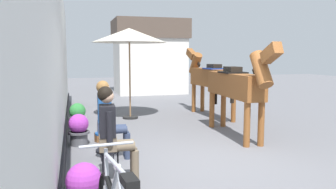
{
  "coord_description": "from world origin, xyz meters",
  "views": [
    {
      "loc": [
        -2.2,
        -5.22,
        1.82
      ],
      "look_at": [
        -0.4,
        1.2,
        1.05
      ],
      "focal_mm": 36.36,
      "sensor_mm": 36.0,
      "label": 1
    }
  ],
  "objects_px": {
    "seated_visitor_near": "(112,129)",
    "seated_visitor_far": "(108,116)",
    "satchel_bag": "(102,137)",
    "flower_planter_farthest": "(78,115)",
    "saddled_horse_near": "(237,85)",
    "saddled_horse_far": "(210,78)",
    "flower_planter_inner_far": "(79,129)",
    "cafe_parasol": "(129,36)"
  },
  "relations": [
    {
      "from": "flower_planter_farthest",
      "to": "seated_visitor_near",
      "type": "bearing_deg",
      "value": -83.62
    },
    {
      "from": "saddled_horse_near",
      "to": "satchel_bag",
      "type": "xyz_separation_m",
      "value": [
        -2.94,
        0.39,
        -1.06
      ]
    },
    {
      "from": "saddled_horse_far",
      "to": "flower_planter_farthest",
      "type": "bearing_deg",
      "value": -168.71
    },
    {
      "from": "seated_visitor_far",
      "to": "flower_planter_farthest",
      "type": "relative_size",
      "value": 2.17
    },
    {
      "from": "flower_planter_inner_far",
      "to": "satchel_bag",
      "type": "distance_m",
      "value": 0.55
    },
    {
      "from": "saddled_horse_far",
      "to": "satchel_bag",
      "type": "height_order",
      "value": "saddled_horse_far"
    },
    {
      "from": "seated_visitor_near",
      "to": "cafe_parasol",
      "type": "distance_m",
      "value": 5.21
    },
    {
      "from": "flower_planter_inner_far",
      "to": "seated_visitor_far",
      "type": "bearing_deg",
      "value": -66.14
    },
    {
      "from": "saddled_horse_far",
      "to": "flower_planter_farthest",
      "type": "xyz_separation_m",
      "value": [
        -3.87,
        -0.77,
        -0.82
      ]
    },
    {
      "from": "cafe_parasol",
      "to": "flower_planter_farthest",
      "type": "bearing_deg",
      "value": -145.93
    },
    {
      "from": "seated_visitor_far",
      "to": "saddled_horse_near",
      "type": "relative_size",
      "value": 0.46
    },
    {
      "from": "seated_visitor_near",
      "to": "saddled_horse_far",
      "type": "height_order",
      "value": "saddled_horse_far"
    },
    {
      "from": "seated_visitor_near",
      "to": "satchel_bag",
      "type": "xyz_separation_m",
      "value": [
        0.04,
        2.4,
        -0.68
      ]
    },
    {
      "from": "seated_visitor_far",
      "to": "saddled_horse_near",
      "type": "height_order",
      "value": "saddled_horse_near"
    },
    {
      "from": "saddled_horse_far",
      "to": "satchel_bag",
      "type": "distance_m",
      "value": 4.2
    },
    {
      "from": "cafe_parasol",
      "to": "flower_planter_inner_far",
      "type": "bearing_deg",
      "value": -119.47
    },
    {
      "from": "saddled_horse_far",
      "to": "cafe_parasol",
      "type": "height_order",
      "value": "cafe_parasol"
    },
    {
      "from": "saddled_horse_far",
      "to": "seated_visitor_near",
      "type": "bearing_deg",
      "value": -126.68
    },
    {
      "from": "seated_visitor_near",
      "to": "flower_planter_inner_far",
      "type": "distance_m",
      "value": 2.3
    },
    {
      "from": "saddled_horse_far",
      "to": "flower_planter_inner_far",
      "type": "bearing_deg",
      "value": -148.19
    },
    {
      "from": "flower_planter_inner_far",
      "to": "seated_visitor_near",
      "type": "bearing_deg",
      "value": -78.97
    },
    {
      "from": "flower_planter_inner_far",
      "to": "flower_planter_farthest",
      "type": "xyz_separation_m",
      "value": [
        0.0,
        1.63,
        0.0
      ]
    },
    {
      "from": "seated_visitor_near",
      "to": "saddled_horse_far",
      "type": "bearing_deg",
      "value": 53.32
    },
    {
      "from": "flower_planter_inner_far",
      "to": "cafe_parasol",
      "type": "bearing_deg",
      "value": 60.53
    },
    {
      "from": "satchel_bag",
      "to": "flower_planter_farthest",
      "type": "bearing_deg",
      "value": -96.44
    },
    {
      "from": "saddled_horse_near",
      "to": "saddled_horse_far",
      "type": "bearing_deg",
      "value": 79.84
    },
    {
      "from": "flower_planter_inner_far",
      "to": "cafe_parasol",
      "type": "height_order",
      "value": "cafe_parasol"
    },
    {
      "from": "saddled_horse_near",
      "to": "cafe_parasol",
      "type": "relative_size",
      "value": 1.16
    },
    {
      "from": "seated_visitor_near",
      "to": "seated_visitor_far",
      "type": "relative_size",
      "value": 1.0
    },
    {
      "from": "satchel_bag",
      "to": "seated_visitor_near",
      "type": "bearing_deg",
      "value": 64.87
    },
    {
      "from": "flower_planter_inner_far",
      "to": "flower_planter_farthest",
      "type": "height_order",
      "value": "same"
    },
    {
      "from": "cafe_parasol",
      "to": "saddled_horse_near",
      "type": "bearing_deg",
      "value": -56.07
    },
    {
      "from": "cafe_parasol",
      "to": "satchel_bag",
      "type": "height_order",
      "value": "cafe_parasol"
    },
    {
      "from": "seated_visitor_near",
      "to": "saddled_horse_far",
      "type": "xyz_separation_m",
      "value": [
        3.44,
        4.62,
        0.38
      ]
    },
    {
      "from": "saddled_horse_near",
      "to": "flower_planter_inner_far",
      "type": "xyz_separation_m",
      "value": [
        -3.41,
        0.21,
        -0.82
      ]
    },
    {
      "from": "saddled_horse_far",
      "to": "flower_planter_inner_far",
      "type": "distance_m",
      "value": 4.63
    },
    {
      "from": "saddled_horse_far",
      "to": "satchel_bag",
      "type": "relative_size",
      "value": 10.71
    },
    {
      "from": "seated_visitor_far",
      "to": "satchel_bag",
      "type": "bearing_deg",
      "value": 91.02
    },
    {
      "from": "saddled_horse_far",
      "to": "flower_planter_inner_far",
      "type": "height_order",
      "value": "saddled_horse_far"
    },
    {
      "from": "saddled_horse_near",
      "to": "flower_planter_inner_far",
      "type": "bearing_deg",
      "value": 176.45
    },
    {
      "from": "saddled_horse_near",
      "to": "flower_planter_inner_far",
      "type": "distance_m",
      "value": 3.51
    },
    {
      "from": "seated_visitor_near",
      "to": "seated_visitor_far",
      "type": "bearing_deg",
      "value": 86.93
    }
  ]
}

